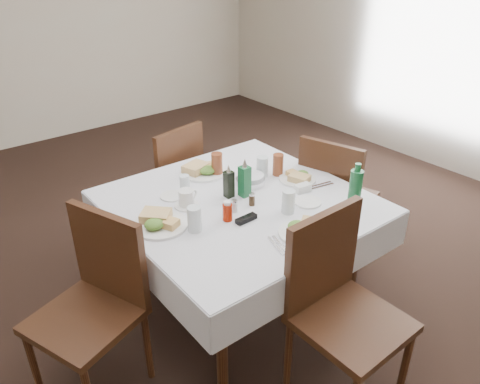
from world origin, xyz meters
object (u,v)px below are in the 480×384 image
at_px(ketchup_bottle, 227,211).
at_px(green_bottle, 355,189).
at_px(chair_north, 171,176).
at_px(chair_west, 97,295).
at_px(water_n, 185,184).
at_px(coffee_mug, 187,199).
at_px(water_w, 194,219).
at_px(oil_cruet_green, 245,180).
at_px(chair_east, 334,193).
at_px(water_e, 262,167).
at_px(water_s, 288,202).
at_px(dining_table, 239,211).
at_px(bread_basket, 250,179).
at_px(chair_south, 337,298).
at_px(oil_cruet_dark, 229,183).

height_order(ketchup_bottle, green_bottle, green_bottle).
distance_m(chair_north, chair_west, 1.40).
distance_m(water_n, coffee_mug, 0.18).
height_order(water_w, oil_cruet_green, oil_cruet_green).
xyz_separation_m(chair_east, water_e, (-0.51, 0.20, 0.28)).
relative_size(chair_north, water_s, 6.91).
xyz_separation_m(water_w, coffee_mug, (0.11, 0.24, -0.02)).
xyz_separation_m(chair_west, water_w, (0.56, -0.07, 0.27)).
distance_m(chair_west, oil_cruet_green, 1.06).
height_order(dining_table, water_s, water_s).
height_order(chair_north, water_n, chair_north).
height_order(water_n, bread_basket, water_n).
bearing_deg(chair_south, water_w, 115.84).
bearing_deg(water_s, bread_basket, 81.12).
bearing_deg(ketchup_bottle, dining_table, 35.07).
bearing_deg(chair_east, bread_basket, 164.87).
height_order(chair_west, oil_cruet_dark, chair_west).
bearing_deg(coffee_mug, oil_cruet_green, -17.78).
distance_m(chair_west, coffee_mug, 0.73).
distance_m(chair_south, water_e, 1.08).
bearing_deg(oil_cruet_green, green_bottle, -52.57).
xyz_separation_m(chair_north, chair_east, (0.75, -0.97, 0.01)).
bearing_deg(ketchup_bottle, oil_cruet_dark, 50.55).
bearing_deg(green_bottle, chair_south, -146.03).
bearing_deg(water_w, coffee_mug, 65.82).
bearing_deg(oil_cruet_dark, chair_north, 83.52).
xyz_separation_m(chair_south, water_e, (0.36, 0.98, 0.25)).
bearing_deg(water_e, oil_cruet_green, -153.00).
height_order(chair_east, bread_basket, chair_east).
bearing_deg(chair_north, coffee_mug, -114.55).
bearing_deg(dining_table, bread_basket, 33.01).
height_order(water_s, water_w, water_w).
bearing_deg(water_s, water_e, 66.74).
bearing_deg(water_s, chair_south, -107.82).
bearing_deg(chair_east, water_s, -161.14).
bearing_deg(chair_north, water_n, -113.30).
bearing_deg(chair_north, chair_east, -52.28).
bearing_deg(water_n, chair_north, 66.70).
bearing_deg(water_e, oil_cruet_dark, -166.63).
distance_m(chair_east, water_n, 1.11).
bearing_deg(water_n, water_e, -14.62).
bearing_deg(bread_basket, coffee_mug, 178.80).
relative_size(coffee_mug, green_bottle, 0.56).
relative_size(chair_south, oil_cruet_green, 4.13).
height_order(water_n, water_w, water_w).
bearing_deg(oil_cruet_dark, oil_cruet_green, -32.08).
distance_m(dining_table, water_n, 0.37).
height_order(water_e, oil_cruet_green, oil_cruet_green).
relative_size(dining_table, oil_cruet_green, 5.81).
relative_size(oil_cruet_dark, coffee_mug, 1.34).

